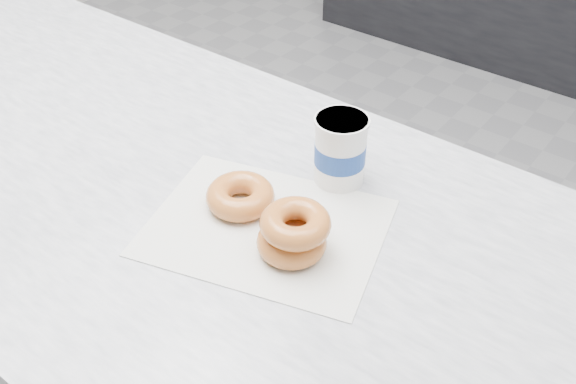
{
  "coord_description": "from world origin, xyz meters",
  "views": [
    {
      "loc": [
        0.78,
        -1.13,
        1.54
      ],
      "look_at": [
        0.32,
        -0.55,
        0.94
      ],
      "focal_mm": 40.0,
      "sensor_mm": 36.0,
      "label": 1
    }
  ],
  "objects_px": {
    "donut_single": "(240,196)",
    "coffee_cup": "(340,150)",
    "donut_stack": "(294,233)",
    "counter": "(153,325)"
  },
  "relations": [
    {
      "from": "donut_stack",
      "to": "coffee_cup",
      "type": "relative_size",
      "value": 1.18
    },
    {
      "from": "counter",
      "to": "donut_single",
      "type": "height_order",
      "value": "donut_single"
    },
    {
      "from": "donut_single",
      "to": "counter",
      "type": "bearing_deg",
      "value": -174.51
    },
    {
      "from": "counter",
      "to": "coffee_cup",
      "type": "xyz_separation_m",
      "value": [
        0.34,
        0.17,
        0.51
      ]
    },
    {
      "from": "donut_single",
      "to": "coffee_cup",
      "type": "bearing_deg",
      "value": 61.37
    },
    {
      "from": "counter",
      "to": "donut_single",
      "type": "xyz_separation_m",
      "value": [
        0.26,
        0.02,
        0.47
      ]
    },
    {
      "from": "donut_single",
      "to": "coffee_cup",
      "type": "xyz_separation_m",
      "value": [
        0.08,
        0.15,
        0.04
      ]
    },
    {
      "from": "donut_stack",
      "to": "coffee_cup",
      "type": "bearing_deg",
      "value": 103.89
    },
    {
      "from": "counter",
      "to": "coffee_cup",
      "type": "relative_size",
      "value": 26.53
    },
    {
      "from": "counter",
      "to": "donut_stack",
      "type": "bearing_deg",
      "value": -0.85
    }
  ]
}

